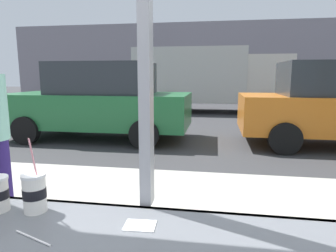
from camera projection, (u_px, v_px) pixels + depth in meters
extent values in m
plane|color=#38383A|center=(206.00, 126.00, 9.22)|extent=(60.00, 60.00, 0.00)
cube|color=#B2ADA3|center=(183.00, 222.00, 2.98)|extent=(16.00, 2.80, 0.15)
cube|color=#404245|center=(145.00, 209.00, 1.30)|extent=(2.28, 0.02, 0.02)
cube|color=#9E9EA3|center=(145.00, 33.00, 1.22)|extent=(0.05, 0.08, 1.49)
cube|color=gray|center=(213.00, 61.00, 19.89)|extent=(28.00, 1.20, 5.00)
cylinder|color=white|center=(35.00, 194.00, 1.25)|extent=(0.09, 0.09, 0.15)
cylinder|color=black|center=(34.00, 193.00, 1.25)|extent=(0.10, 0.10, 0.04)
cylinder|color=black|center=(33.00, 178.00, 1.23)|extent=(0.09, 0.09, 0.01)
cylinder|color=white|center=(33.00, 176.00, 1.23)|extent=(0.10, 0.10, 0.01)
cylinder|color=pink|center=(34.00, 162.00, 1.21)|extent=(0.02, 0.03, 0.20)
cylinder|color=white|center=(33.00, 238.00, 1.05)|extent=(0.18, 0.08, 0.01)
cube|color=white|center=(140.00, 226.00, 1.14)|extent=(0.12, 0.10, 0.00)
cube|color=#236B38|center=(98.00, 110.00, 7.24)|extent=(4.42, 1.82, 0.79)
cube|color=#282D33|center=(103.00, 78.00, 7.09)|extent=(2.30, 1.60, 0.74)
cylinder|color=black|center=(160.00, 121.00, 7.98)|extent=(0.64, 0.18, 0.64)
cylinder|color=black|center=(144.00, 134.00, 6.20)|extent=(0.64, 0.18, 0.64)
cylinder|color=black|center=(66.00, 119.00, 8.41)|extent=(0.64, 0.18, 0.64)
cylinder|color=black|center=(25.00, 131.00, 6.64)|extent=(0.64, 0.18, 0.64)
cylinder|color=black|center=(270.00, 124.00, 7.49)|extent=(0.64, 0.18, 0.64)
cylinder|color=black|center=(285.00, 139.00, 5.79)|extent=(0.64, 0.18, 0.64)
cube|color=beige|center=(190.00, 75.00, 12.64)|extent=(4.56, 2.20, 2.22)
cube|color=beige|center=(265.00, 79.00, 12.18)|extent=(1.90, 2.10, 1.90)
cylinder|color=black|center=(260.00, 100.00, 13.36)|extent=(0.90, 0.24, 0.90)
cylinder|color=black|center=(268.00, 105.00, 11.32)|extent=(0.90, 0.24, 0.90)
cylinder|color=black|center=(176.00, 99.00, 14.02)|extent=(0.90, 0.24, 0.90)
cylinder|color=black|center=(168.00, 103.00, 11.88)|extent=(0.90, 0.24, 0.90)
cylinder|color=navy|center=(4.00, 186.00, 2.61)|extent=(0.14, 0.14, 0.84)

